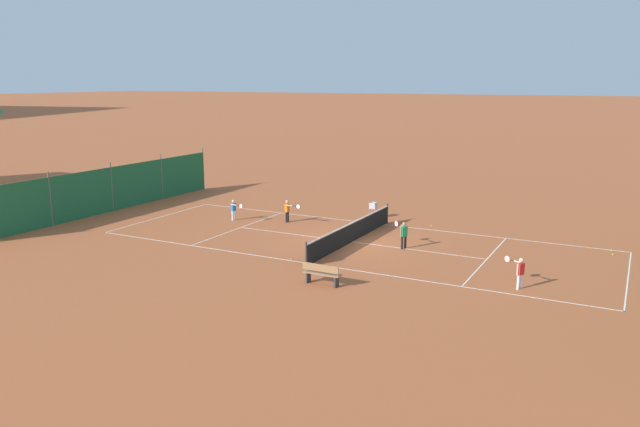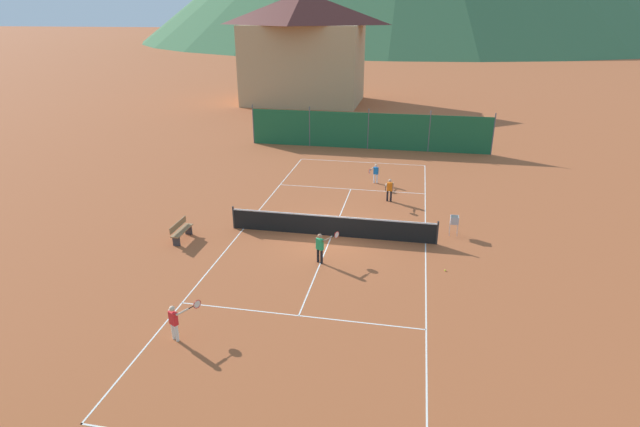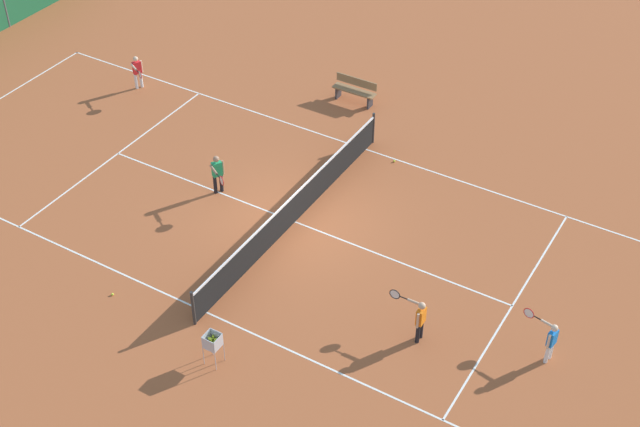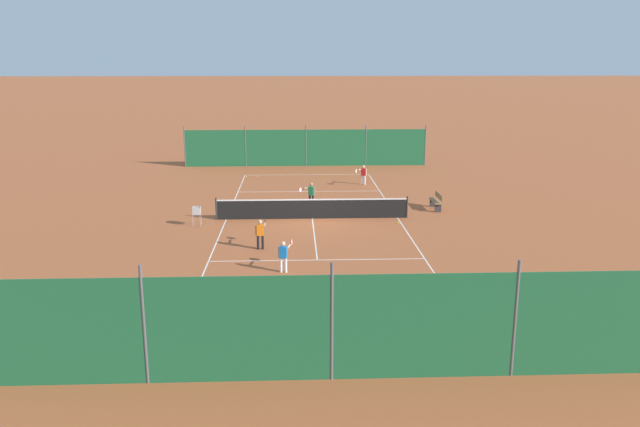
# 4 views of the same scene
# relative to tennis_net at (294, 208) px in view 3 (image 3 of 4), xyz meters

# --- Properties ---
(ground_plane) EXTENTS (600.00, 600.00, 0.00)m
(ground_plane) POSITION_rel_tennis_net_xyz_m (0.00, 0.00, -0.50)
(ground_plane) COLOR #A8542D
(court_line_markings) EXTENTS (8.25, 23.85, 0.01)m
(court_line_markings) POSITION_rel_tennis_net_xyz_m (0.00, 0.00, -0.50)
(court_line_markings) COLOR white
(court_line_markings) RESTS_ON ground
(tennis_net) EXTENTS (9.18, 0.08, 1.06)m
(tennis_net) POSITION_rel_tennis_net_xyz_m (0.00, 0.00, 0.00)
(tennis_net) COLOR #2D2D2D
(tennis_net) RESTS_ON ground
(player_near_baseline) EXTENTS (0.84, 0.86, 1.25)m
(player_near_baseline) POSITION_rel_tennis_net_xyz_m (0.00, -2.58, 0.23)
(player_near_baseline) COLOR black
(player_near_baseline) RESTS_ON ground
(player_far_baseline) EXTENTS (0.41, 1.01, 1.21)m
(player_far_baseline) POSITION_rel_tennis_net_xyz_m (2.21, 4.85, 0.21)
(player_far_baseline) COLOR black
(player_far_baseline) RESTS_ON ground
(player_near_service) EXTENTS (0.53, 0.94, 1.14)m
(player_near_service) POSITION_rel_tennis_net_xyz_m (1.24, 7.70, 0.17)
(player_near_service) COLOR white
(player_near_service) RESTS_ON ground
(player_far_service) EXTENTS (0.77, 0.86, 1.19)m
(player_far_service) POSITION_rel_tennis_net_xyz_m (-3.33, -8.32, 0.19)
(player_far_service) COLOR white
(player_far_service) RESTS_ON ground
(tennis_ball_near_corner) EXTENTS (0.07, 0.07, 0.07)m
(tennis_ball_near_corner) POSITION_rel_tennis_net_xyz_m (4.83, -2.38, -0.47)
(tennis_ball_near_corner) COLOR #CCE033
(tennis_ball_near_corner) RESTS_ON ground
(tennis_ball_far_corner) EXTENTS (0.07, 0.07, 0.07)m
(tennis_ball_far_corner) POSITION_rel_tennis_net_xyz_m (-3.95, 1.06, -0.47)
(tennis_ball_far_corner) COLOR #CCE033
(tennis_ball_far_corner) RESTS_ON ground
(ball_hopper) EXTENTS (0.36, 0.36, 0.89)m
(ball_hopper) POSITION_rel_tennis_net_xyz_m (5.29, 1.14, 0.16)
(ball_hopper) COLOR #B7B7BC
(ball_hopper) RESTS_ON ground
(courtside_bench) EXTENTS (0.36, 1.50, 0.84)m
(courtside_bench) POSITION_rel_tennis_net_xyz_m (-6.34, -1.65, -0.05)
(courtside_bench) COLOR olive
(courtside_bench) RESTS_ON ground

